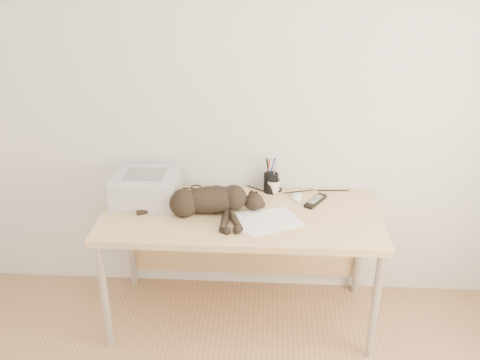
# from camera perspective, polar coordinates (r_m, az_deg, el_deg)

# --- Properties ---
(wall_back) EXTENTS (3.50, 0.00, 3.50)m
(wall_back) POSITION_cam_1_polar(r_m,az_deg,el_deg) (3.17, 0.50, 8.48)
(wall_back) COLOR silver
(wall_back) RESTS_ON floor
(desk) EXTENTS (1.60, 0.70, 0.74)m
(desk) POSITION_cam_1_polar(r_m,az_deg,el_deg) (3.20, 0.21, -4.93)
(desk) COLOR #D0B579
(desk) RESTS_ON floor
(printer) EXTENTS (0.39, 0.34, 0.18)m
(printer) POSITION_cam_1_polar(r_m,az_deg,el_deg) (3.21, -9.98, -0.83)
(printer) COLOR #A7A7AC
(printer) RESTS_ON desk
(papers) EXTENTS (0.41, 0.35, 0.01)m
(papers) POSITION_cam_1_polar(r_m,az_deg,el_deg) (2.99, 2.98, -4.35)
(papers) COLOR white
(papers) RESTS_ON desk
(cat) EXTENTS (0.74, 0.35, 0.17)m
(cat) POSITION_cam_1_polar(r_m,az_deg,el_deg) (3.04, -3.53, -2.33)
(cat) COLOR black
(cat) RESTS_ON desk
(mug) EXTENTS (0.13, 0.13, 0.09)m
(mug) POSITION_cam_1_polar(r_m,az_deg,el_deg) (3.29, 3.60, -0.65)
(mug) COLOR white
(mug) RESTS_ON desk
(pen_cup) EXTENTS (0.09, 0.09, 0.22)m
(pen_cup) POSITION_cam_1_polar(r_m,az_deg,el_deg) (3.29, 3.31, -0.26)
(pen_cup) COLOR black
(pen_cup) RESTS_ON desk
(remote_grey) EXTENTS (0.12, 0.17, 0.02)m
(remote_grey) POSITION_cam_1_polar(r_m,az_deg,el_deg) (3.27, -1.22, -1.40)
(remote_grey) COLOR slate
(remote_grey) RESTS_ON desk
(remote_black) EXTENTS (0.15, 0.19, 0.02)m
(remote_black) POSITION_cam_1_polar(r_m,az_deg,el_deg) (3.21, 8.05, -2.23)
(remote_black) COLOR black
(remote_black) RESTS_ON desk
(mouse) EXTENTS (0.07, 0.12, 0.04)m
(mouse) POSITION_cam_1_polar(r_m,az_deg,el_deg) (3.24, 6.12, -1.64)
(mouse) COLOR white
(mouse) RESTS_ON desk
(cable_tangle) EXTENTS (1.36, 0.08, 0.01)m
(cable_tangle) POSITION_cam_1_polar(r_m,az_deg,el_deg) (3.33, 0.42, -0.92)
(cable_tangle) COLOR black
(cable_tangle) RESTS_ON desk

